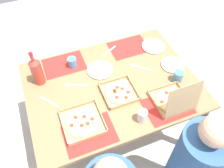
{
  "coord_description": "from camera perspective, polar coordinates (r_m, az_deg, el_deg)",
  "views": [
    {
      "loc": [
        0.45,
        1.13,
        2.26
      ],
      "look_at": [
        0.0,
        0.0,
        0.77
      ],
      "focal_mm": 37.29,
      "sensor_mm": 36.0,
      "label": 1
    }
  ],
  "objects": [
    {
      "name": "pizza_box_center",
      "position": [
        1.72,
        -7.19,
        -9.23
      ],
      "size": [
        0.29,
        0.29,
        0.04
      ],
      "color": "tan",
      "rests_on": "dining_table"
    },
    {
      "name": "soda_bottle",
      "position": [
        1.93,
        -17.98,
        3.09
      ],
      "size": [
        0.09,
        0.09,
        0.32
      ],
      "color": "#B2382D",
      "rests_on": "dining_table"
    },
    {
      "name": "placemat_far_right",
      "position": [
        1.68,
        -5.54,
        -12.08
      ],
      "size": [
        0.36,
        0.26,
        0.0
      ],
      "primitive_type": "cube",
      "color": "red",
      "rests_on": "dining_table"
    },
    {
      "name": "plate_near_left",
      "position": [
        2.01,
        -2.97,
        3.42
      ],
      "size": [
        0.22,
        0.22,
        0.03
      ],
      "color": "white",
      "rests_on": "dining_table"
    },
    {
      "name": "cup_red",
      "position": [
        1.69,
        7.45,
        -7.79
      ],
      "size": [
        0.07,
        0.07,
        0.11
      ],
      "primitive_type": "cylinder",
      "color": "silver",
      "rests_on": "dining_table"
    },
    {
      "name": "placemat_near_right",
      "position": [
        2.11,
        -11.66,
        4.72
      ],
      "size": [
        0.36,
        0.26,
        0.0
      ],
      "primitive_type": "cube",
      "color": "red",
      "rests_on": "dining_table"
    },
    {
      "name": "placemat_far_left",
      "position": [
        1.84,
        13.47,
        -5.4
      ],
      "size": [
        0.36,
        0.26,
        0.0
      ],
      "primitive_type": "cube",
      "color": "red",
      "rests_on": "dining_table"
    },
    {
      "name": "fork_by_near_left",
      "position": [
        1.93,
        -8.7,
        -0.22
      ],
      "size": [
        0.18,
        0.09,
        0.0
      ],
      "primitive_type": "cube",
      "rotation": [
        0.0,
        0.0,
        2.75
      ],
      "color": "#B7B7BC",
      "rests_on": "dining_table"
    },
    {
      "name": "cup_clear_left",
      "position": [
        2.05,
        -9.73,
        5.23
      ],
      "size": [
        0.08,
        0.08,
        0.09
      ],
      "primitive_type": "cylinder",
      "color": "teal",
      "rests_on": "dining_table"
    },
    {
      "name": "diner_left_seat",
      "position": [
        1.91,
        18.54,
        -18.82
      ],
      "size": [
        0.32,
        0.32,
        1.19
      ],
      "color": "#33598C",
      "rests_on": "ground_plane"
    },
    {
      "name": "cup_dark",
      "position": [
        1.99,
        15.9,
        1.83
      ],
      "size": [
        0.08,
        0.08,
        0.1
      ],
      "primitive_type": "cylinder",
      "color": "teal",
      "rests_on": "dining_table"
    },
    {
      "name": "fork_by_far_left",
      "position": [
        2.19,
        -0.74,
        8.03
      ],
      "size": [
        0.17,
        0.11,
        0.0
      ],
      "primitive_type": "cube",
      "rotation": [
        0.0,
        0.0,
        0.5
      ],
      "color": "#B7B7BC",
      "rests_on": "dining_table"
    },
    {
      "name": "dining_table",
      "position": [
        2.01,
        0.0,
        -2.04
      ],
      "size": [
        1.39,
        1.03,
        0.77
      ],
      "color": "#3F3328",
      "rests_on": "ground_plane"
    },
    {
      "name": "placemat_near_left",
      "position": [
        2.24,
        4.1,
        9.02
      ],
      "size": [
        0.36,
        0.26,
        0.0
      ],
      "primitive_type": "cube",
      "color": "red",
      "rests_on": "dining_table"
    },
    {
      "name": "pizza_box_corner_right",
      "position": [
        1.82,
        14.85,
        -3.85
      ],
      "size": [
        0.27,
        0.28,
        0.31
      ],
      "color": "tan",
      "rests_on": "dining_table"
    },
    {
      "name": "ground_plane",
      "position": [
        2.56,
        0.0,
        -11.03
      ],
      "size": [
        6.0,
        6.0,
        0.0
      ],
      "primitive_type": "plane",
      "color": "beige"
    },
    {
      "name": "plate_near_right",
      "position": [
        2.12,
        14.66,
        4.56
      ],
      "size": [
        0.2,
        0.2,
        0.03
      ],
      "color": "white",
      "rests_on": "dining_table"
    },
    {
      "name": "fork_by_near_right",
      "position": [
        2.06,
        6.89,
        4.04
      ],
      "size": [
        0.15,
        0.14,
        0.0
      ],
      "primitive_type": "cube",
      "rotation": [
        0.0,
        0.0,
        2.4
      ],
      "color": "#B7B7BC",
      "rests_on": "dining_table"
    },
    {
      "name": "plate_middle",
      "position": [
        2.27,
        10.1,
        9.15
      ],
      "size": [
        0.22,
        0.22,
        0.03
      ],
      "color": "white",
      "rests_on": "dining_table"
    },
    {
      "name": "fork_by_far_right",
      "position": [
        1.87,
        -15.12,
        -4.27
      ],
      "size": [
        0.13,
        0.16,
        0.0
      ],
      "primitive_type": "cube",
      "rotation": [
        0.0,
        0.0,
        2.22
      ],
      "color": "#B7B7BC",
      "rests_on": "dining_table"
    },
    {
      "name": "pizza_box_edge_far",
      "position": [
        1.85,
        1.75,
        -2.07
      ],
      "size": [
        0.26,
        0.26,
        0.04
      ],
      "color": "tan",
      "rests_on": "dining_table"
    }
  ]
}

